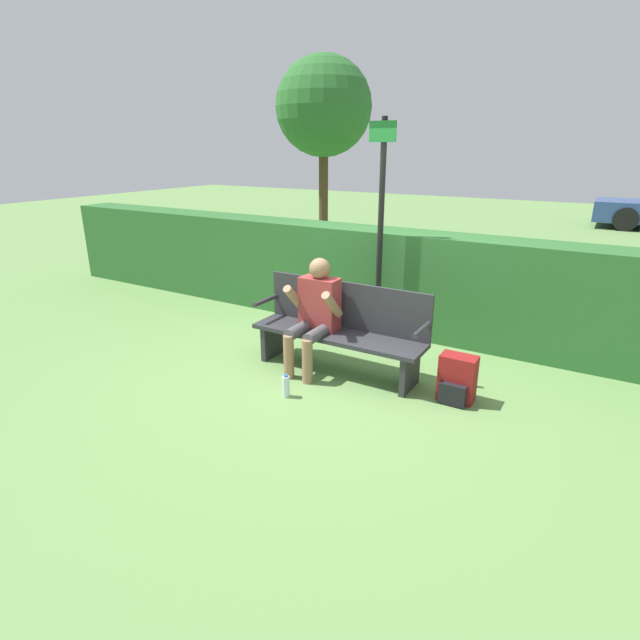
{
  "coord_description": "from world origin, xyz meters",
  "views": [
    {
      "loc": [
        2.37,
        -4.34,
        2.32
      ],
      "look_at": [
        -0.15,
        -0.1,
        0.59
      ],
      "focal_mm": 28.0,
      "sensor_mm": 36.0,
      "label": 1
    }
  ],
  "objects": [
    {
      "name": "signpost",
      "position": [
        -0.06,
        1.16,
        1.45
      ],
      "size": [
        0.32,
        0.09,
        2.63
      ],
      "color": "black",
      "rests_on": "ground"
    },
    {
      "name": "person_seated",
      "position": [
        -0.24,
        -0.05,
        0.67
      ],
      "size": [
        0.55,
        0.61,
        1.21
      ],
      "color": "#993333",
      "rests_on": "ground"
    },
    {
      "name": "park_bench",
      "position": [
        0.0,
        0.08,
        0.47
      ],
      "size": [
        1.9,
        0.47,
        0.95
      ],
      "color": "#2D2D33",
      "rests_on": "ground"
    },
    {
      "name": "hedge_back",
      "position": [
        0.0,
        1.6,
        0.65
      ],
      "size": [
        12.0,
        0.6,
        1.3
      ],
      "color": "#2D662D",
      "rests_on": "ground"
    },
    {
      "name": "water_bottle",
      "position": [
        -0.14,
        -0.76,
        0.11
      ],
      "size": [
        0.07,
        0.07,
        0.23
      ],
      "color": "silver",
      "rests_on": "ground"
    },
    {
      "name": "ground_plane",
      "position": [
        0.0,
        0.0,
        0.0
      ],
      "size": [
        40.0,
        40.0,
        0.0
      ],
      "primitive_type": "plane",
      "color": "#668E4C"
    },
    {
      "name": "backpack",
      "position": [
        1.3,
        0.01,
        0.22
      ],
      "size": [
        0.34,
        0.27,
        0.46
      ],
      "color": "maroon",
      "rests_on": "ground"
    },
    {
      "name": "tree",
      "position": [
        -3.57,
        5.81,
        3.1
      ],
      "size": [
        2.11,
        2.11,
        4.17
      ],
      "color": "#4C3823",
      "rests_on": "ground"
    }
  ]
}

